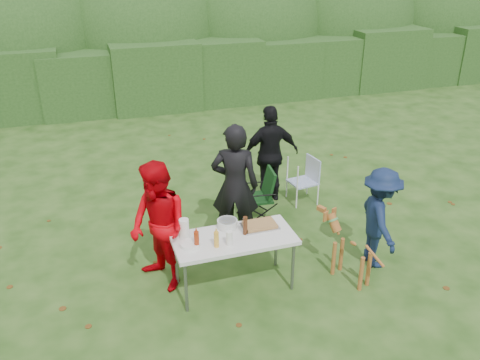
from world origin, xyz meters
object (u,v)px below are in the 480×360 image
object	(u,v)px
person_cook	(235,186)
child	(379,218)
dog	(352,252)
mustard_bottle	(216,239)
person_black_puffy	(270,154)
folding_table	(234,241)
paper_towel_roll	(184,229)
beer_bottle	(245,226)
ketchup_bottle	(197,240)
lawn_chair	(303,180)
person_red_jacket	(159,227)
camping_chair	(257,195)

from	to	relation	value
person_cook	child	size ratio (longest dim) A/B	1.30
dog	mustard_bottle	distance (m)	1.80
person_black_puffy	dog	distance (m)	2.51
folding_table	paper_towel_roll	world-z (taller)	paper_towel_roll
child	beer_bottle	world-z (taller)	child
mustard_bottle	beer_bottle	bearing A→B (deg)	22.10
dog	person_black_puffy	bearing A→B (deg)	-18.22
person_cook	ketchup_bottle	world-z (taller)	person_cook
dog	ketchup_bottle	bearing A→B (deg)	61.01
ketchup_bottle	paper_towel_roll	bearing A→B (deg)	109.63
folding_table	person_black_puffy	bearing A→B (deg)	58.66
paper_towel_roll	lawn_chair	bearing A→B (deg)	36.17
person_red_jacket	lawn_chair	size ratio (longest dim) A/B	2.18
person_black_puffy	lawn_chair	size ratio (longest dim) A/B	2.14
person_red_jacket	ketchup_bottle	size ratio (longest dim) A/B	7.66
dog	ketchup_bottle	world-z (taller)	ketchup_bottle
person_black_puffy	paper_towel_roll	xyz separation A→B (m)	(-1.88, -1.98, 0.04)
person_black_puffy	paper_towel_roll	world-z (taller)	person_black_puffy
person_red_jacket	paper_towel_roll	size ratio (longest dim) A/B	6.48
lawn_chair	mustard_bottle	world-z (taller)	mustard_bottle
beer_bottle	person_cook	bearing A→B (deg)	79.74
folding_table	mustard_bottle	distance (m)	0.34
person_cook	camping_chair	size ratio (longest dim) A/B	2.18
folding_table	child	world-z (taller)	child
person_red_jacket	camping_chair	bearing A→B (deg)	101.99
person_red_jacket	ketchup_bottle	world-z (taller)	person_red_jacket
folding_table	camping_chair	size ratio (longest dim) A/B	1.79
camping_chair	mustard_bottle	size ratio (longest dim) A/B	4.20
person_red_jacket	camping_chair	world-z (taller)	person_red_jacket
lawn_chair	ketchup_bottle	xyz separation A→B (m)	(-2.29, -2.00, 0.46)
person_cook	lawn_chair	xyz separation A→B (m)	(1.47, 0.89, -0.53)
person_cook	person_red_jacket	bearing A→B (deg)	52.32
mustard_bottle	ketchup_bottle	world-z (taller)	ketchup_bottle
mustard_bottle	person_cook	bearing A→B (deg)	62.82
folding_table	lawn_chair	world-z (taller)	lawn_chair
folding_table	mustard_bottle	xyz separation A→B (m)	(-0.26, -0.14, 0.15)
person_black_puffy	child	world-z (taller)	person_black_puffy
lawn_chair	ketchup_bottle	distance (m)	3.08
person_cook	person_red_jacket	world-z (taller)	person_cook
lawn_chair	beer_bottle	bearing A→B (deg)	40.09
folding_table	camping_chair	world-z (taller)	camping_chair
child	folding_table	bearing A→B (deg)	98.50
dog	camping_chair	world-z (taller)	dog
camping_chair	dog	bearing A→B (deg)	114.79
camping_chair	paper_towel_roll	world-z (taller)	paper_towel_roll
camping_chair	lawn_chair	distance (m)	1.00
folding_table	child	bearing A→B (deg)	-2.77
person_red_jacket	person_black_puffy	world-z (taller)	person_red_jacket
camping_chair	mustard_bottle	xyz separation A→B (m)	(-1.12, -1.71, 0.42)
child	beer_bottle	bearing A→B (deg)	97.49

